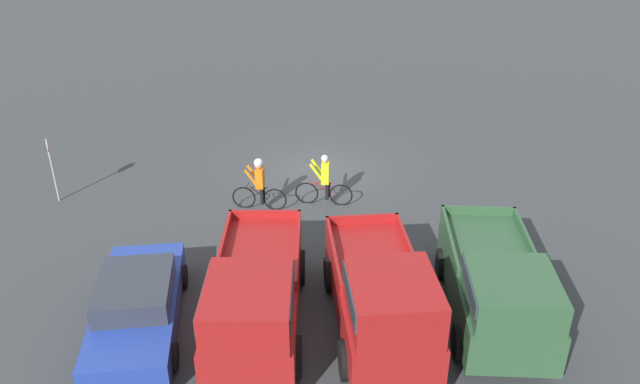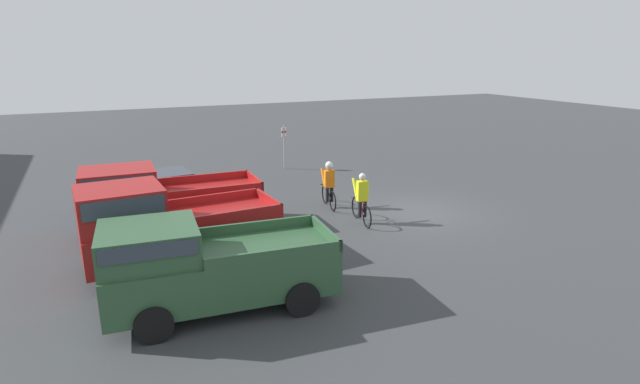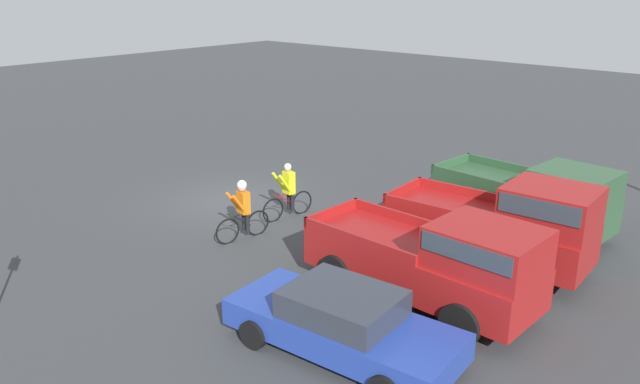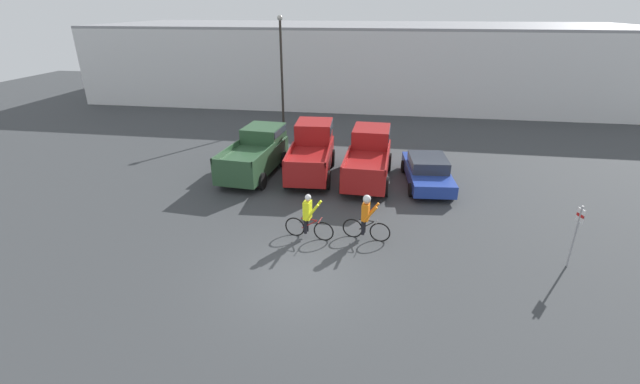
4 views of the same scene
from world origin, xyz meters
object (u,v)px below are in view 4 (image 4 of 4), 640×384
pickup_truck_1 (312,149)px  pickup_truck_2 (369,155)px  pickup_truck_0 (256,152)px  fire_lane_sign (576,230)px  sedan_0 (427,170)px  cyclist_1 (308,217)px  lamppost (281,63)px  cyclist_0 (366,217)px

pickup_truck_1 → pickup_truck_2: size_ratio=0.95×
pickup_truck_0 → fire_lane_sign: size_ratio=2.38×
sedan_0 → fire_lane_sign: bearing=-57.6°
cyclist_1 → lamppost: size_ratio=0.26×
pickup_truck_0 → lamppost: 10.16m
cyclist_0 → lamppost: (-6.79, 15.50, 3.31)m
pickup_truck_1 → cyclist_0: (3.10, -6.36, -0.32)m
pickup_truck_1 → pickup_truck_2: pickup_truck_1 is taller
pickup_truck_0 → pickup_truck_2: 5.59m
pickup_truck_2 → lamppost: size_ratio=0.75×
pickup_truck_2 → fire_lane_sign: 9.72m
sedan_0 → cyclist_1: size_ratio=2.62×
pickup_truck_0 → sedan_0: 8.38m
fire_lane_sign → lamppost: (-13.42, 16.24, 2.90)m
pickup_truck_0 → pickup_truck_2: (5.58, 0.26, 0.06)m
lamppost → pickup_truck_2: bearing=-55.1°
pickup_truck_1 → fire_lane_sign: bearing=-36.1°
cyclist_1 → fire_lane_sign: bearing=-3.3°
pickup_truck_0 → cyclist_1: bearing=-58.3°
sedan_0 → lamppost: bearing=133.6°
pickup_truck_2 → cyclist_1: 6.63m
lamppost → cyclist_0: bearing=-66.3°
cyclist_1 → lamppost: (-4.74, 15.74, 3.36)m
cyclist_0 → lamppost: 17.24m
pickup_truck_2 → sedan_0: pickup_truck_2 is taller
cyclist_0 → pickup_truck_2: bearing=92.3°
cyclist_0 → fire_lane_sign: 6.68m
sedan_0 → fire_lane_sign: fire_lane_sign is taller
pickup_truck_2 → fire_lane_sign: size_ratio=2.52×
pickup_truck_2 → lamppost: lamppost is taller
lamppost → cyclist_1: bearing=-73.2°
pickup_truck_0 → lamppost: size_ratio=0.71×
pickup_truck_1 → sedan_0: pickup_truck_1 is taller
pickup_truck_0 → sedan_0: pickup_truck_0 is taller
sedan_0 → lamppost: 13.98m
sedan_0 → cyclist_1: bearing=-127.6°
fire_lane_sign → lamppost: lamppost is taller
pickup_truck_0 → pickup_truck_1: size_ratio=1.00×
cyclist_0 → lamppost: size_ratio=0.24×
pickup_truck_0 → fire_lane_sign: bearing=-28.0°
pickup_truck_1 → cyclist_1: size_ratio=2.80×
pickup_truck_1 → pickup_truck_0: bearing=-170.0°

